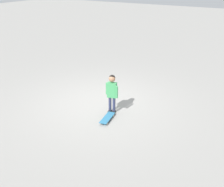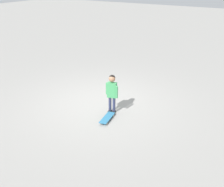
# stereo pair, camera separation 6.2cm
# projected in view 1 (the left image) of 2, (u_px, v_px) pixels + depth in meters

# --- Properties ---
(ground_plane) EXTENTS (50.00, 50.00, 0.00)m
(ground_plane) POSITION_uv_depth(u_px,v_px,m) (100.00, 103.00, 7.87)
(ground_plane) COLOR gray
(child_person) EXTENTS (0.40, 0.22, 1.06)m
(child_person) POSITION_uv_depth(u_px,v_px,m) (112.00, 90.00, 7.08)
(child_person) COLOR #2D3351
(child_person) RESTS_ON ground
(skateboard) EXTENTS (0.29, 0.65, 0.07)m
(skateboard) POSITION_uv_depth(u_px,v_px,m) (107.00, 118.00, 6.94)
(skateboard) COLOR teal
(skateboard) RESTS_ON ground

